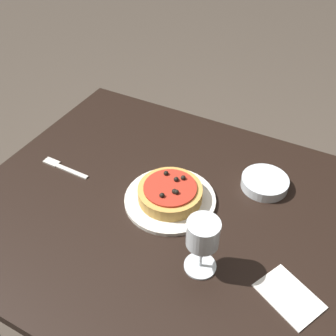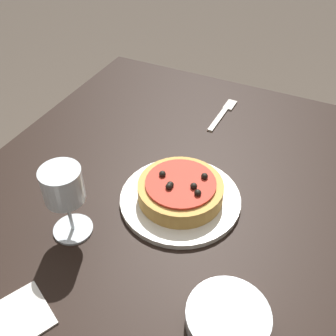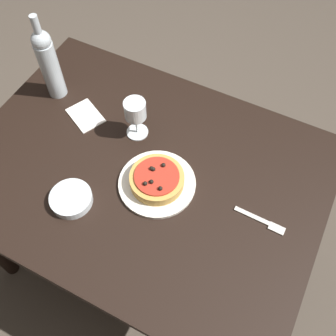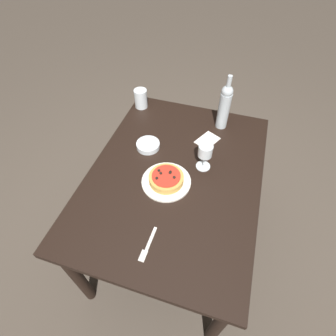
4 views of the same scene
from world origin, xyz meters
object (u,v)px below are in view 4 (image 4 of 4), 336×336
(dinner_plate, at_px, (166,182))
(wine_glass, at_px, (205,152))
(fork, at_px, (148,246))
(side_bowl, at_px, (148,145))
(pizza, at_px, (166,178))
(dining_table, at_px, (175,184))
(wine_bottle, at_px, (224,106))
(water_cup, at_px, (141,99))

(dinner_plate, distance_m, wine_glass, 0.25)
(fork, bearing_deg, side_bowl, -158.45)
(pizza, distance_m, wine_glass, 0.24)
(dinner_plate, bearing_deg, side_bowl, -140.17)
(dining_table, xyz_separation_m, dinner_plate, (0.07, -0.03, 0.10))
(wine_bottle, height_order, fork, wine_bottle)
(water_cup, bearing_deg, dining_table, 37.70)
(dining_table, distance_m, dinner_plate, 0.13)
(dining_table, distance_m, side_bowl, 0.27)
(pizza, bearing_deg, wine_glass, 135.93)
(dinner_plate, bearing_deg, pizza, -127.15)
(wine_bottle, height_order, water_cup, wine_bottle)
(wine_bottle, bearing_deg, wine_glass, -4.97)
(water_cup, xyz_separation_m, side_bowl, (0.35, 0.18, -0.05))
(dining_table, xyz_separation_m, side_bowl, (-0.14, -0.20, 0.11))
(wine_bottle, xyz_separation_m, fork, (0.88, -0.16, -0.15))
(dining_table, height_order, pizza, pizza)
(dining_table, xyz_separation_m, wine_glass, (-0.09, 0.13, 0.21))
(pizza, bearing_deg, fork, 5.04)
(dining_table, relative_size, pizza, 6.83)
(dining_table, relative_size, wine_bottle, 3.54)
(pizza, distance_m, wine_bottle, 0.57)
(wine_bottle, bearing_deg, fork, -10.13)
(water_cup, bearing_deg, side_bowl, 26.84)
(side_bowl, bearing_deg, fork, 20.23)
(dinner_plate, height_order, water_cup, water_cup)
(wine_glass, distance_m, fork, 0.54)
(wine_glass, bearing_deg, wine_bottle, 175.03)
(wine_glass, bearing_deg, dining_table, -55.16)
(dinner_plate, relative_size, wine_glass, 1.63)
(side_bowl, xyz_separation_m, fork, (0.57, 0.21, -0.01))
(dining_table, bearing_deg, fork, 0.69)
(dining_table, height_order, water_cup, water_cup)
(dining_table, xyz_separation_m, pizza, (0.07, -0.03, 0.13))
(dining_table, bearing_deg, pizza, -20.19)
(water_cup, bearing_deg, pizza, 32.19)
(wine_bottle, bearing_deg, dining_table, -19.62)
(wine_bottle, distance_m, side_bowl, 0.50)
(dinner_plate, height_order, pizza, pizza)
(pizza, xyz_separation_m, wine_glass, (-0.16, 0.16, 0.08))
(water_cup, relative_size, side_bowl, 0.93)
(pizza, bearing_deg, side_bowl, -140.18)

